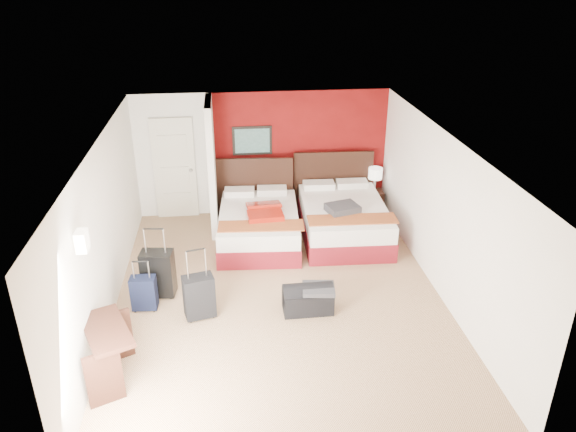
{
  "coord_description": "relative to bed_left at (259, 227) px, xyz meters",
  "views": [
    {
      "loc": [
        -0.7,
        -7.23,
        4.79
      ],
      "look_at": [
        0.23,
        0.8,
        1.0
      ],
      "focal_mm": 34.31,
      "sensor_mm": 36.0,
      "label": 1
    }
  ],
  "objects": [
    {
      "name": "red_suitcase_open",
      "position": [
        0.1,
        -0.1,
        0.36
      ],
      "size": [
        0.68,
        0.9,
        0.11
      ],
      "primitive_type": "cube",
      "rotation": [
        0.0,
        0.0,
        0.06
      ],
      "color": "#9E1A0D",
      "rests_on": "bed_left"
    },
    {
      "name": "room_walls",
      "position": [
        -1.22,
        -0.44,
        0.95
      ],
      "size": [
        5.02,
        6.52,
        2.5
      ],
      "color": "white",
      "rests_on": "ground"
    },
    {
      "name": "jacket_draped",
      "position": [
        0.72,
        -2.35,
        0.1
      ],
      "size": [
        0.51,
        0.45,
        0.06
      ],
      "primitive_type": "cube",
      "rotation": [
        0.0,
        0.0,
        -0.11
      ],
      "color": "#36373B",
      "rests_on": "duffel_bag"
    },
    {
      "name": "suitcase_black",
      "position": [
        -1.66,
        -1.62,
        0.06
      ],
      "size": [
        0.52,
        0.36,
        0.73
      ],
      "primitive_type": "cube",
      "rotation": [
        0.0,
        0.0,
        -0.13
      ],
      "color": "black",
      "rests_on": "ground"
    },
    {
      "name": "bed_right",
      "position": [
        1.6,
        0.04,
        0.02
      ],
      "size": [
        1.62,
        2.25,
        0.66
      ],
      "primitive_type": "cube",
      "rotation": [
        0.0,
        0.0,
        -0.04
      ],
      "color": "silver",
      "rests_on": "ground"
    },
    {
      "name": "desk",
      "position": [
        -2.06,
        -3.49,
        0.08
      ],
      "size": [
        0.8,
        1.05,
        0.78
      ],
      "primitive_type": "cube",
      "rotation": [
        0.0,
        0.0,
        0.41
      ],
      "color": "black",
      "rests_on": "ground"
    },
    {
      "name": "entry_door",
      "position": [
        -1.57,
        1.34,
        0.72
      ],
      "size": [
        0.82,
        0.06,
        2.05
      ],
      "primitive_type": "cube",
      "color": "silver",
      "rests_on": "ground"
    },
    {
      "name": "table_lamp",
      "position": [
        2.42,
        0.98,
        0.44
      ],
      "size": [
        0.36,
        0.36,
        0.5
      ],
      "primitive_type": "cylinder",
      "rotation": [
        0.0,
        0.0,
        -0.38
      ],
      "color": "beige",
      "rests_on": "nightstand"
    },
    {
      "name": "nightstand",
      "position": [
        2.42,
        0.98,
        -0.06
      ],
      "size": [
        0.36,
        0.36,
        0.5
      ],
      "primitive_type": "cube",
      "rotation": [
        0.0,
        0.0,
        0.01
      ],
      "color": "black",
      "rests_on": "ground"
    },
    {
      "name": "ground",
      "position": [
        0.18,
        -1.86,
        -0.31
      ],
      "size": [
        6.5,
        6.5,
        0.0
      ],
      "primitive_type": "plane",
      "color": "tan",
      "rests_on": "ground"
    },
    {
      "name": "red_accent_panel",
      "position": [
        0.93,
        1.37,
        0.94
      ],
      "size": [
        3.5,
        0.04,
        2.5
      ],
      "primitive_type": "cube",
      "color": "maroon",
      "rests_on": "ground"
    },
    {
      "name": "duffel_bag",
      "position": [
        0.57,
        -2.3,
        -0.12
      ],
      "size": [
        0.74,
        0.4,
        0.37
      ],
      "primitive_type": "cube",
      "rotation": [
        0.0,
        0.0,
        0.01
      ],
      "color": "black",
      "rests_on": "ground"
    },
    {
      "name": "suitcase_navy",
      "position": [
        -1.85,
        -1.98,
        -0.05
      ],
      "size": [
        0.38,
        0.25,
        0.51
      ],
      "primitive_type": "cube",
      "rotation": [
        0.0,
        0.0,
        -0.07
      ],
      "color": "black",
      "rests_on": "ground"
    },
    {
      "name": "bed_left",
      "position": [
        0.0,
        0.0,
        0.0
      ],
      "size": [
        1.58,
        2.16,
        0.62
      ],
      "primitive_type": "cube",
      "rotation": [
        0.0,
        0.0,
        -0.07
      ],
      "color": "white",
      "rests_on": "ground"
    },
    {
      "name": "jacket_bundle",
      "position": [
        1.5,
        -0.26,
        0.41
      ],
      "size": [
        0.64,
        0.57,
        0.13
      ],
      "primitive_type": "cube",
      "rotation": [
        0.0,
        0.0,
        0.28
      ],
      "color": "#3B3B41",
      "rests_on": "bed_right"
    },
    {
      "name": "partition_wall",
      "position": [
        -0.82,
        0.75,
        0.94
      ],
      "size": [
        0.12,
        1.2,
        2.5
      ],
      "primitive_type": "cube",
      "color": "silver",
      "rests_on": "ground"
    },
    {
      "name": "suitcase_charcoal",
      "position": [
        -1.02,
        -2.27,
        0.01
      ],
      "size": [
        0.49,
        0.37,
        0.65
      ],
      "primitive_type": "cube",
      "rotation": [
        0.0,
        0.0,
        0.24
      ],
      "color": "black",
      "rests_on": "ground"
    }
  ]
}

